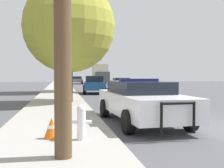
{
  "coord_description": "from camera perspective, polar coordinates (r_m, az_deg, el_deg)",
  "views": [
    {
      "loc": [
        -4.93,
        -7.68,
        1.63
      ],
      "look_at": [
        -1.5,
        11.09,
        0.98
      ],
      "focal_mm": 45.0,
      "sensor_mm": 36.0,
      "label": 1
    }
  ],
  "objects": [
    {
      "name": "sidewalk_left",
      "position": [
        7.84,
        -11.53,
        -9.6
      ],
      "size": [
        3.0,
        110.0,
        0.13
      ],
      "color": "#A3A099",
      "rests_on": "ground_plane"
    },
    {
      "name": "police_car",
      "position": [
        9.49,
        5.9,
        -3.31
      ],
      "size": [
        2.3,
        5.32,
        1.49
      ],
      "rotation": [
        0.0,
        0.0,
        3.19
      ],
      "color": "white",
      "rests_on": "ground_plane"
    },
    {
      "name": "fire_hydrant",
      "position": [
        6.53,
        -6.25,
        -7.49
      ],
      "size": [
        0.49,
        0.21,
        0.81
      ],
      "color": "white",
      "rests_on": "sidewalk_left"
    },
    {
      "name": "traffic_light",
      "position": [
        27.66,
        -8.15,
        6.54
      ],
      "size": [
        3.59,
        0.35,
        5.28
      ],
      "color": "#424247",
      "rests_on": "sidewalk_left"
    },
    {
      "name": "car_background_midblock",
      "position": [
        23.83,
        -3.64,
        -0.06
      ],
      "size": [
        2.13,
        4.03,
        1.5
      ],
      "rotation": [
        0.0,
        0.0,
        -0.09
      ],
      "color": "navy",
      "rests_on": "ground_plane"
    },
    {
      "name": "car_background_oncoming",
      "position": [
        31.02,
        1.89,
        0.21
      ],
      "size": [
        2.18,
        4.22,
        1.25
      ],
      "rotation": [
        0.0,
        0.0,
        3.1
      ],
      "color": "#474C51",
      "rests_on": "ground_plane"
    },
    {
      "name": "car_background_distant",
      "position": [
        48.37,
        -7.19,
        0.85
      ],
      "size": [
        2.17,
        4.17,
        1.29
      ],
      "rotation": [
        0.0,
        0.0,
        -0.04
      ],
      "color": "slate",
      "rests_on": "ground_plane"
    },
    {
      "name": "box_truck",
      "position": [
        47.66,
        -2.43,
        2.12
      ],
      "size": [
        2.66,
        6.74,
        3.32
      ],
      "rotation": [
        0.0,
        0.0,
        3.11
      ],
      "color": "#474C51",
      "rests_on": "ground_plane"
    },
    {
      "name": "tree_sidewalk_mid",
      "position": [
        25.34,
        -9.22,
        9.37
      ],
      "size": [
        5.65,
        5.65,
        7.61
      ],
      "color": "#4C3823",
      "rests_on": "sidewalk_left"
    },
    {
      "name": "tree_sidewalk_near",
      "position": [
        15.79,
        -8.7,
        11.42
      ],
      "size": [
        5.03,
        5.03,
        6.62
      ],
      "color": "#4C3823",
      "rests_on": "sidewalk_left"
    },
    {
      "name": "traffic_cone",
      "position": [
        6.8,
        -12.14,
        -8.7
      ],
      "size": [
        0.38,
        0.38,
        0.49
      ],
      "color": "orange",
      "rests_on": "sidewalk_left"
    }
  ]
}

